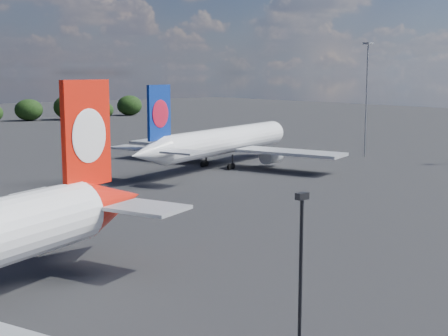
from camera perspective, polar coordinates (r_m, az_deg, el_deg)
china_southern_airliner at (r=109.35m, az=-0.37°, el=2.38°), size 44.11×42.36×14.75m
apron_lamp_post at (r=27.00m, az=6.95°, el=-13.15°), size 0.55×0.30×11.70m
floodlight_mast_near at (r=125.87m, az=12.94°, el=7.53°), size 1.60×1.60×22.34m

